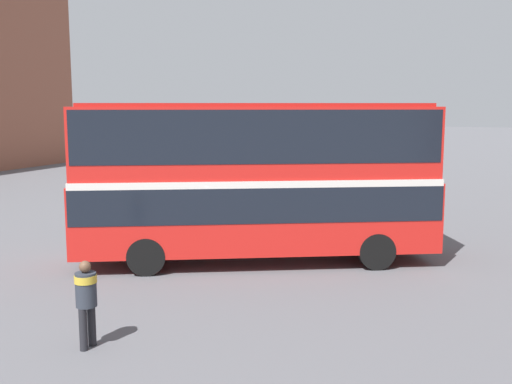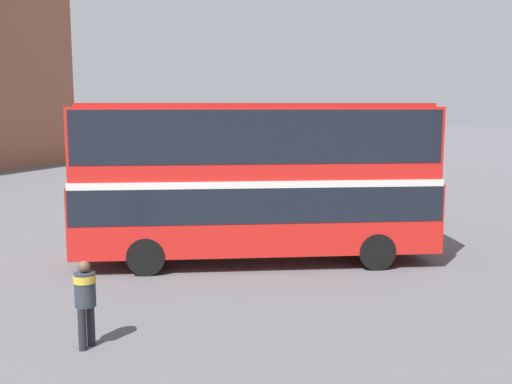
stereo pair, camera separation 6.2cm
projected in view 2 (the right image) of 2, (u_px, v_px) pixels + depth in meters
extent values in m
plane|color=#5B5B60|center=(190.00, 260.00, 18.21)|extent=(240.00, 240.00, 0.00)
cube|color=red|center=(256.00, 214.00, 17.80)|extent=(10.52, 7.04, 2.03)
cube|color=red|center=(256.00, 144.00, 17.50)|extent=(10.35, 6.90, 2.16)
cube|color=black|center=(256.00, 199.00, 17.74)|extent=(10.44, 7.02, 0.99)
cube|color=black|center=(256.00, 135.00, 17.46)|extent=(10.22, 6.86, 1.48)
cube|color=silver|center=(256.00, 179.00, 17.65)|extent=(10.44, 7.02, 0.20)
cube|color=#B11A15|center=(256.00, 105.00, 17.34)|extent=(9.84, 6.53, 0.10)
cylinder|color=black|center=(357.00, 235.00, 19.34)|extent=(1.08, 0.75, 1.06)
cylinder|color=black|center=(377.00, 251.00, 17.13)|extent=(1.08, 0.75, 1.06)
cylinder|color=black|center=(153.00, 239.00, 18.76)|extent=(1.08, 0.75, 1.06)
cylinder|color=black|center=(146.00, 256.00, 16.56)|extent=(1.08, 0.75, 1.06)
cylinder|color=#232328|center=(82.00, 329.00, 11.49)|extent=(0.16, 0.16, 0.84)
cylinder|color=#232328|center=(91.00, 325.00, 11.73)|extent=(0.16, 0.16, 0.84)
cylinder|color=#2D333D|center=(85.00, 289.00, 11.50)|extent=(0.41, 0.41, 0.67)
cylinder|color=gold|center=(85.00, 279.00, 11.47)|extent=(0.43, 0.43, 0.15)
sphere|color=brown|center=(84.00, 267.00, 11.44)|extent=(0.23, 0.23, 0.23)
cube|color=black|center=(292.00, 179.00, 32.60)|extent=(4.34, 1.98, 0.74)
cube|color=black|center=(290.00, 168.00, 32.57)|extent=(2.28, 1.71, 0.50)
cylinder|color=black|center=(320.00, 184.00, 32.96)|extent=(0.69, 0.25, 0.68)
cylinder|color=black|center=(312.00, 188.00, 31.44)|extent=(0.69, 0.25, 0.68)
cylinder|color=black|center=(274.00, 182.00, 33.85)|extent=(0.69, 0.25, 0.68)
cylinder|color=black|center=(265.00, 186.00, 32.33)|extent=(0.69, 0.25, 0.68)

